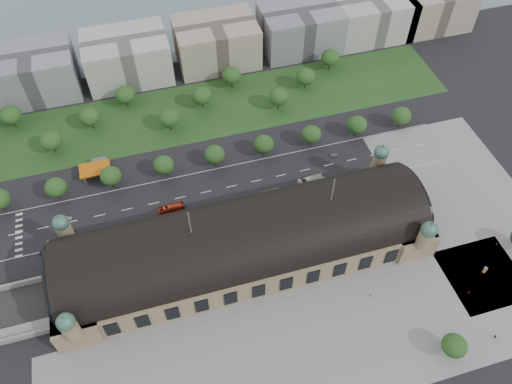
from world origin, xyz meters
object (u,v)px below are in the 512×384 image
object	(u,v)px
bus_east	(311,180)
pedestrian_0	(370,295)
traffic_car_5	(334,155)
bus_west	(171,208)
traffic_car_4	(203,208)
parked_car_1	(55,257)
traffic_car_2	(68,234)
parked_car_5	(178,227)
pedestrian_2	(497,244)
petrol_station	(98,166)
traffic_car_6	(377,168)
parked_car_6	(167,223)
pedestrian_4	(495,337)
traffic_car_1	(67,219)
advertising_column	(485,270)
parked_car_0	(45,251)
parked_car_3	(159,226)
bus_mid	(268,195)
parked_car_4	(122,241)
pedestrian_1	(469,293)
parked_car_2	(104,244)

from	to	relation	value
bus_east	pedestrian_0	world-z (taller)	bus_east
traffic_car_5	bus_west	bearing A→B (deg)	102.39
traffic_car_4	parked_car_1	distance (m)	64.40
traffic_car_5	traffic_car_4	bearing A→B (deg)	106.55
traffic_car_2	parked_car_5	world-z (taller)	parked_car_5
pedestrian_2	petrol_station	bearing A→B (deg)	13.02
traffic_car_6	parked_car_6	world-z (taller)	parked_car_6
traffic_car_6	traffic_car_2	bearing A→B (deg)	-84.24
parked_car_5	parked_car_6	distance (m)	5.53
pedestrian_0	pedestrian_4	size ratio (longest dim) A/B	0.90
parked_car_1	parked_car_5	size ratio (longest dim) A/B	1.00
traffic_car_1	parked_car_6	distance (m)	43.94
traffic_car_4	advertising_column	size ratio (longest dim) A/B	1.51
parked_car_5	parked_car_0	bearing A→B (deg)	-123.40
parked_car_1	parked_car_5	bearing A→B (deg)	62.18
parked_car_3	bus_east	world-z (taller)	bus_east
bus_mid	parked_car_3	bearing A→B (deg)	90.43
petrol_station	parked_car_6	world-z (taller)	petrol_station
bus_west	bus_mid	distance (m)	43.58
parked_car_4	pedestrian_1	xyz separation A→B (m)	(127.39, -61.91, 0.18)
parked_car_1	bus_east	size ratio (longest dim) A/B	0.43
parked_car_1	traffic_car_1	bearing A→B (deg)	135.01
parked_car_3	pedestrian_4	bearing A→B (deg)	25.39
traffic_car_1	traffic_car_6	bearing A→B (deg)	-86.47
traffic_car_4	parked_car_4	xyz separation A→B (m)	(-36.50, -7.72, 0.05)
parked_car_6	bus_east	bearing A→B (deg)	70.11
pedestrian_1	petrol_station	bearing A→B (deg)	90.92
parked_car_2	parked_car_6	distance (m)	27.17
traffic_car_2	bus_mid	size ratio (longest dim) A/B	0.41
petrol_station	bus_mid	xyz separation A→B (m)	(72.20, -38.28, -1.10)
traffic_car_2	parked_car_5	size ratio (longest dim) A/B	0.95
traffic_car_2	bus_mid	world-z (taller)	bus_mid
traffic_car_1	bus_east	distance (m)	110.23
traffic_car_4	parked_car_0	xyz separation A→B (m)	(-68.02, -3.72, 0.02)
parked_car_6	traffic_car_1	bearing A→B (deg)	-133.54
traffic_car_1	parked_car_1	world-z (taller)	parked_car_1
parked_car_6	bus_east	size ratio (longest dim) A/B	0.37
traffic_car_2	pedestrian_2	distance (m)	181.40
pedestrian_2	parked_car_4	bearing A→B (deg)	26.04
bus_west	pedestrian_2	world-z (taller)	bus_west
petrol_station	pedestrian_0	distance (m)	136.16
parked_car_5	parked_car_2	bearing A→B (deg)	-119.64
petrol_station	traffic_car_4	xyz separation A→B (m)	(42.52, -36.56, -2.19)
traffic_car_1	advertising_column	world-z (taller)	advertising_column
parked_car_1	pedestrian_1	distance (m)	166.75
petrol_station	parked_car_1	size ratio (longest dim) A/B	2.47
parked_car_2	parked_car_4	distance (m)	7.46
parked_car_5	pedestrian_1	world-z (taller)	pedestrian_1
bus_east	parked_car_6	bearing A→B (deg)	91.91
parked_car_0	bus_east	world-z (taller)	bus_east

